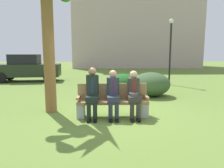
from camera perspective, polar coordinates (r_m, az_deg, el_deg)
The scene contains 10 objects.
ground_plane at distance 5.92m, azimuth 1.57°, elevation -8.47°, with size 80.00×80.00×0.00m, color #5B7731.
park_bench at distance 5.68m, azimuth 0.13°, elevation -4.77°, with size 1.92×0.44×0.90m.
seated_man_left at distance 5.50m, azimuth -5.47°, elevation -1.72°, with size 0.34×0.72×1.35m.
seated_man_middle at distance 5.50m, azimuth 0.31°, elevation -2.08°, with size 0.34×0.72×1.28m.
seated_man_right at distance 5.54m, azimuth 6.06°, elevation -2.16°, with size 0.34×0.72×1.26m.
shrub_near_bench at distance 9.01m, azimuth 2.94°, elevation 0.15°, with size 1.37×1.26×0.86m, color #1B551E.
shrub_mid_lawn at distance 8.54m, azimuth 10.73°, elevation -0.05°, with size 1.56×1.43×0.97m, color #37512E.
parked_car_near at distance 13.95m, azimuth -22.40°, elevation 4.12°, with size 4.03×2.02×1.68m.
street_lamp at distance 11.91m, azimuth 15.89°, elevation 10.37°, with size 0.24×0.24×3.59m.
building_backdrop at distance 29.19m, azimuth 6.14°, elevation 18.33°, with size 16.31×8.95×13.54m.
Camera 1 is at (-0.38, -5.65, 1.71)m, focal length 33.01 mm.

